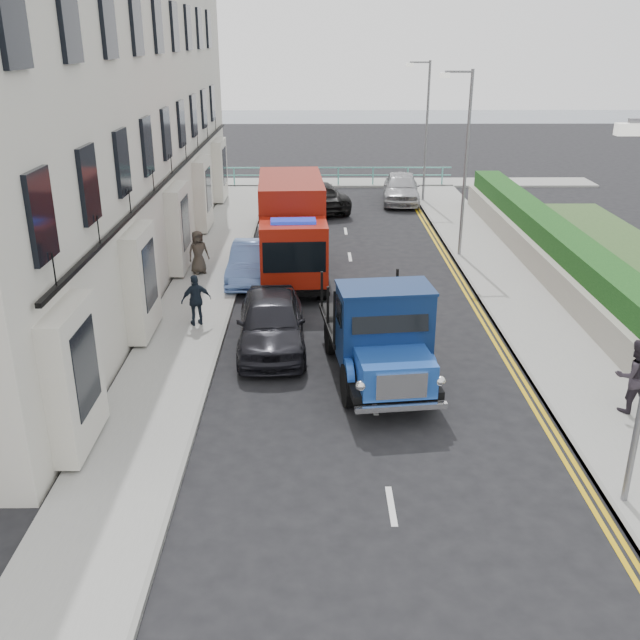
{
  "coord_description": "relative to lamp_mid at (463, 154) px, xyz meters",
  "views": [
    {
      "loc": [
        -1.42,
        -12.94,
        8.08
      ],
      "look_at": [
        -1.27,
        3.8,
        1.4
      ],
      "focal_mm": 40.0,
      "sensor_mm": 36.0,
      "label": 1
    }
  ],
  "objects": [
    {
      "name": "terrace_west",
      "position": [
        -13.65,
        -1.0,
        3.17
      ],
      "size": [
        6.31,
        30.2,
        14.25
      ],
      "color": "beige",
      "rests_on": "ground"
    },
    {
      "name": "pedestrian_east_far",
      "position": [
        1.58,
        -12.64,
        -3.0
      ],
      "size": [
        0.86,
        0.68,
        1.75
      ],
      "primitive_type": "imported",
      "rotation": [
        0.0,
        0.0,
        3.16
      ],
      "color": "#2D272F",
      "rests_on": "pavement_east"
    },
    {
      "name": "parked_car_front",
      "position": [
        -6.78,
        -8.77,
        -3.22
      ],
      "size": [
        2.05,
        4.62,
        1.55
      ],
      "primitive_type": "imported",
      "rotation": [
        0.0,
        0.0,
        0.05
      ],
      "color": "black",
      "rests_on": "ground"
    },
    {
      "name": "parked_car_mid",
      "position": [
        -7.78,
        -2.81,
        -3.33
      ],
      "size": [
        1.58,
        4.09,
        1.33
      ],
      "primitive_type": "imported",
      "rotation": [
        0.0,
        0.0,
        -0.04
      ],
      "color": "#6085CF",
      "rests_on": "ground"
    },
    {
      "name": "seafront_railing",
      "position": [
        -4.18,
        14.2,
        -3.42
      ],
      "size": [
        13.0,
        0.08,
        1.11
      ],
      "color": "#59B2A5",
      "rests_on": "ground"
    },
    {
      "name": "red_lorry",
      "position": [
        -6.38,
        -2.26,
        -2.19
      ],
      "size": [
        2.53,
        6.59,
        3.4
      ],
      "rotation": [
        0.0,
        0.0,
        0.05
      ],
      "color": "black",
      "rests_on": "ground"
    },
    {
      "name": "pedestrian_west_near",
      "position": [
        -9.05,
        -7.3,
        -3.11
      ],
      "size": [
        0.97,
        0.7,
        1.53
      ],
      "primitive_type": "imported",
      "rotation": [
        0.0,
        0.0,
        3.56
      ],
      "color": "#19212D",
      "rests_on": "pavement_west"
    },
    {
      "name": "pedestrian_west_far",
      "position": [
        -9.74,
        -2.35,
        -3.1
      ],
      "size": [
        0.91,
        0.82,
        1.56
      ],
      "primitive_type": "imported",
      "rotation": [
        0.0,
        0.0,
        0.54
      ],
      "color": "#3E362D",
      "rests_on": "pavement_west"
    },
    {
      "name": "promenade",
      "position": [
        -4.18,
        15.0,
        -3.94
      ],
      "size": [
        30.0,
        2.5,
        0.12
      ],
      "primitive_type": "cube",
      "color": "gray",
      "rests_on": "ground"
    },
    {
      "name": "bedford_lorry",
      "position": [
        -3.95,
        -11.08,
        -2.8
      ],
      "size": [
        2.75,
        5.71,
        2.61
      ],
      "rotation": [
        0.0,
        0.0,
        0.11
      ],
      "color": "black",
      "rests_on": "ground"
    },
    {
      "name": "pavement_west",
      "position": [
        -9.38,
        -5.0,
        -3.94
      ],
      "size": [
        2.4,
        38.0,
        0.12
      ],
      "primitive_type": "cube",
      "color": "gray",
      "rests_on": "ground"
    },
    {
      "name": "sea_plane",
      "position": [
        -4.18,
        46.0,
        -4.0
      ],
      "size": [
        120.0,
        120.0,
        0.0
      ],
      "primitive_type": "plane",
      "color": "#505F6E",
      "rests_on": "ground"
    },
    {
      "name": "parked_car_rear",
      "position": [
        -7.2,
        4.0,
        -3.39
      ],
      "size": [
        1.89,
        4.26,
        1.22
      ],
      "primitive_type": "imported",
      "rotation": [
        0.0,
        0.0,
        0.04
      ],
      "color": "silver",
      "rests_on": "ground"
    },
    {
      "name": "garden_east",
      "position": [
        3.03,
        -5.0,
        -3.1
      ],
      "size": [
        1.45,
        28.0,
        1.75
      ],
      "color": "#B2AD9E",
      "rests_on": "ground"
    },
    {
      "name": "seafront_car_right",
      "position": [
        -1.06,
        9.84,
        -3.22
      ],
      "size": [
        2.23,
        4.7,
        1.55
      ],
      "primitive_type": "imported",
      "rotation": [
        0.0,
        0.0,
        -0.09
      ],
      "color": "#AAABAF",
      "rests_on": "ground"
    },
    {
      "name": "lamp_far",
      "position": [
        0.0,
        10.0,
        0.0
      ],
      "size": [
        1.23,
        0.18,
        7.0
      ],
      "color": "slate",
      "rests_on": "ground"
    },
    {
      "name": "ground",
      "position": [
        -4.18,
        -14.0,
        -4.0
      ],
      "size": [
        120.0,
        120.0,
        0.0
      ],
      "primitive_type": "plane",
      "color": "black",
      "rests_on": "ground"
    },
    {
      "name": "lamp_mid",
      "position": [
        0.0,
        0.0,
        0.0
      ],
      "size": [
        1.23,
        0.18,
        7.0
      ],
      "color": "slate",
      "rests_on": "ground"
    },
    {
      "name": "pavement_east",
      "position": [
        1.12,
        -5.0,
        -3.94
      ],
      "size": [
        2.6,
        38.0,
        0.12
      ],
      "primitive_type": "cube",
      "color": "gray",
      "rests_on": "ground"
    },
    {
      "name": "seafront_car_left",
      "position": [
        -5.49,
        8.26,
        -3.3
      ],
      "size": [
        3.6,
        5.47,
        1.4
      ],
      "primitive_type": "imported",
      "rotation": [
        0.0,
        0.0,
        3.42
      ],
      "color": "black",
      "rests_on": "ground"
    }
  ]
}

